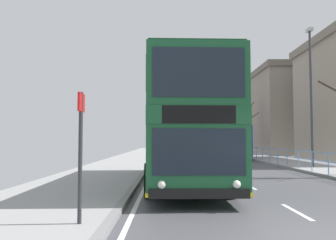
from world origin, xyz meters
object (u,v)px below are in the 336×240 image
object	(u,v)px
street_lamp_far_side	(311,87)
bare_tree_far_01	(247,125)
background_building_01	(296,112)
bus_stop_sign_near	(81,142)
double_decker_bus_main	(183,127)
background_bus_far_lane	(226,141)

from	to	relation	value
street_lamp_far_side	bare_tree_far_01	distance (m)	20.89
background_building_01	bus_stop_sign_near	bearing A→B (deg)	-115.49
street_lamp_far_side	bare_tree_far_01	bearing A→B (deg)	87.73
double_decker_bus_main	bus_stop_sign_near	distance (m)	7.40
bare_tree_far_01	background_building_01	distance (m)	7.58
bus_stop_sign_near	background_building_01	bearing A→B (deg)	64.51
street_lamp_far_side	background_building_01	bearing A→B (deg)	71.93
double_decker_bus_main	street_lamp_far_side	world-z (taller)	street_lamp_far_side
bare_tree_far_01	background_building_01	xyz separation A→B (m)	(6.85, 2.71, 1.80)
background_bus_far_lane	street_lamp_far_side	distance (m)	14.33
double_decker_bus_main	bare_tree_far_01	bearing A→B (deg)	72.32
background_bus_far_lane	background_building_01	size ratio (longest dim) A/B	0.86
double_decker_bus_main	bus_stop_sign_near	bearing A→B (deg)	-108.15
street_lamp_far_side	background_bus_far_lane	bearing A→B (deg)	102.16
bus_stop_sign_near	street_lamp_far_side	distance (m)	18.49
double_decker_bus_main	bare_tree_far_01	xyz separation A→B (m)	(9.11, 28.60, 1.35)
bus_stop_sign_near	background_building_01	distance (m)	42.61
background_bus_far_lane	background_building_01	world-z (taller)	background_building_01
bus_stop_sign_near	background_building_01	size ratio (longest dim) A/B	0.20
background_bus_far_lane	street_lamp_far_side	bearing A→B (deg)	-77.84
bus_stop_sign_near	double_decker_bus_main	bearing A→B (deg)	71.85
bare_tree_far_01	background_bus_far_lane	bearing A→B (deg)	-117.54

